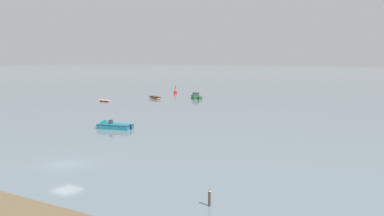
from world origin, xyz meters
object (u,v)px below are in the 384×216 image
object	(u,v)px
motorboat_moored_1	(110,127)
motorboat_moored_2	(196,97)
rowboat_moored_0	(155,98)
rowboat_moored_3	(105,101)
channel_buoy	(175,92)
mooring_post_near	(209,198)

from	to	relation	value
motorboat_moored_1	motorboat_moored_2	size ratio (longest dim) A/B	1.11
rowboat_moored_0	motorboat_moored_1	xyz separation A→B (m)	(20.58, -37.48, 0.07)
rowboat_moored_3	channel_buoy	world-z (taller)	channel_buoy
channel_buoy	mooring_post_near	bearing A→B (deg)	-54.11
rowboat_moored_3	motorboat_moored_1	distance (m)	37.01
rowboat_moored_3	motorboat_moored_1	world-z (taller)	motorboat_moored_1
mooring_post_near	motorboat_moored_1	bearing A→B (deg)	143.90
rowboat_moored_0	rowboat_moored_3	bearing A→B (deg)	93.56
motorboat_moored_1	channel_buoy	xyz separation A→B (m)	(-24.56, 51.85, 0.20)
rowboat_moored_3	motorboat_moored_2	size ratio (longest dim) A/B	0.59
rowboat_moored_3	mooring_post_near	world-z (taller)	mooring_post_near
motorboat_moored_1	mooring_post_near	distance (m)	33.99
rowboat_moored_0	motorboat_moored_1	bearing A→B (deg)	148.35
rowboat_moored_3	motorboat_moored_2	xyz separation A→B (m)	(13.22, 17.03, 0.18)
motorboat_moored_2	mooring_post_near	size ratio (longest dim) A/B	4.25
rowboat_moored_0	mooring_post_near	size ratio (longest dim) A/B	3.81
rowboat_moored_0	motorboat_moored_1	distance (m)	42.76
channel_buoy	motorboat_moored_2	bearing A→B (deg)	-35.97
rowboat_moored_3	motorboat_moored_1	xyz separation A→B (m)	(26.04, -26.30, 0.13)
channel_buoy	mooring_post_near	size ratio (longest dim) A/B	1.87
motorboat_moored_1	channel_buoy	bearing A→B (deg)	-77.66
rowboat_moored_3	channel_buoy	size ratio (longest dim) A/B	1.34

